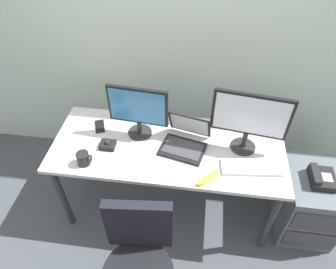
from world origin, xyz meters
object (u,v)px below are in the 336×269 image
(monitor_main, at_px, (250,118))
(monitor_side, at_px, (138,109))
(office_chair, at_px, (140,268))
(banana, at_px, (208,178))
(file_cabinet, at_px, (308,202))
(keyboard, at_px, (252,167))
(trackball_mouse, at_px, (108,145))
(desk_phone, at_px, (321,178))
(cell_phone, at_px, (100,126))
(laptop, at_px, (185,140))
(coffee_mug, at_px, (84,159))

(monitor_main, bearing_deg, monitor_side, 176.52)
(office_chair, distance_m, banana, 0.72)
(file_cabinet, relative_size, keyboard, 1.39)
(monitor_side, xyz_separation_m, keyboard, (0.82, -0.24, -0.22))
(trackball_mouse, bearing_deg, desk_phone, 0.67)
(keyboard, bearing_deg, cell_phone, 166.88)
(monitor_side, relative_size, banana, 2.29)
(monitor_main, distance_m, laptop, 0.48)
(desk_phone, xyz_separation_m, banana, (-0.81, -0.22, 0.14))
(file_cabinet, relative_size, trackball_mouse, 5.32)
(monitor_main, bearing_deg, keyboard, -74.76)
(office_chair, relative_size, keyboard, 2.18)
(keyboard, bearing_deg, monitor_main, 105.24)
(desk_phone, distance_m, keyboard, 0.54)
(banana, bearing_deg, file_cabinet, 16.13)
(monitor_side, height_order, keyboard, monitor_side)
(office_chair, xyz_separation_m, cell_phone, (-0.47, 0.90, 0.34))
(monitor_main, relative_size, cell_phone, 3.60)
(keyboard, bearing_deg, trackball_mouse, 176.31)
(office_chair, bearing_deg, file_cabinet, 31.55)
(laptop, distance_m, banana, 0.35)
(desk_phone, relative_size, banana, 1.05)
(monitor_main, bearing_deg, file_cabinet, -8.89)
(coffee_mug, xyz_separation_m, banana, (0.85, -0.03, -0.03))
(laptop, bearing_deg, trackball_mouse, -170.49)
(trackball_mouse, height_order, banana, trackball_mouse)
(desk_phone, xyz_separation_m, coffee_mug, (-1.65, -0.19, 0.17))
(monitor_side, bearing_deg, keyboard, -16.15)
(office_chair, distance_m, laptop, 0.90)
(monitor_main, relative_size, banana, 2.69)
(monitor_side, xyz_separation_m, trackball_mouse, (-0.20, -0.17, -0.21))
(trackball_mouse, bearing_deg, file_cabinet, 1.28)
(trackball_mouse, bearing_deg, banana, -15.39)
(office_chair, height_order, cell_phone, office_chair)
(office_chair, relative_size, cell_phone, 6.47)
(file_cabinet, xyz_separation_m, keyboard, (-0.53, -0.10, 0.46))
(office_chair, relative_size, monitor_main, 1.80)
(desk_phone, distance_m, monitor_main, 0.71)
(laptop, bearing_deg, keyboard, -18.64)
(monitor_side, relative_size, coffee_mug, 4.49)
(laptop, bearing_deg, coffee_mug, -158.36)
(monitor_side, bearing_deg, laptop, -12.73)
(trackball_mouse, bearing_deg, cell_phone, 121.21)
(desk_phone, relative_size, monitor_side, 0.46)
(file_cabinet, bearing_deg, trackball_mouse, -178.72)
(office_chair, height_order, keyboard, office_chair)
(desk_phone, relative_size, monitor_main, 0.39)
(trackball_mouse, xyz_separation_m, banana, (0.73, -0.20, -0.00))
(banana, bearing_deg, monitor_side, 144.85)
(office_chair, xyz_separation_m, monitor_main, (0.62, 0.82, 0.61))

